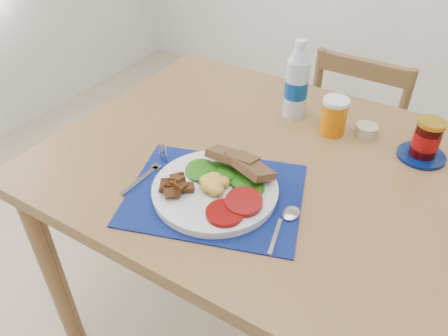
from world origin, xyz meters
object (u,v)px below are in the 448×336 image
(jam_on_saucer, at_px, (426,142))
(chair_far, at_px, (358,124))
(juice_glass, at_px, (334,117))
(breakfast_plate, at_px, (212,187))
(water_bottle, at_px, (297,84))

(jam_on_saucer, bearing_deg, chair_far, 120.76)
(juice_glass, bearing_deg, chair_far, 93.32)
(chair_far, bearing_deg, breakfast_plate, 82.88)
(water_bottle, xyz_separation_m, jam_on_saucer, (0.38, -0.02, -0.05))
(chair_far, distance_m, juice_glass, 0.55)
(chair_far, relative_size, breakfast_plate, 3.43)
(breakfast_plate, xyz_separation_m, water_bottle, (0.01, 0.44, 0.08))
(jam_on_saucer, bearing_deg, juice_glass, -177.70)
(chair_far, relative_size, juice_glass, 10.04)
(juice_glass, xyz_separation_m, jam_on_saucer, (0.25, 0.01, -0.00))
(water_bottle, bearing_deg, jam_on_saucer, -3.65)
(water_bottle, distance_m, jam_on_saucer, 0.38)
(water_bottle, height_order, juice_glass, water_bottle)
(water_bottle, distance_m, juice_glass, 0.15)
(juice_glass, relative_size, jam_on_saucer, 0.81)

